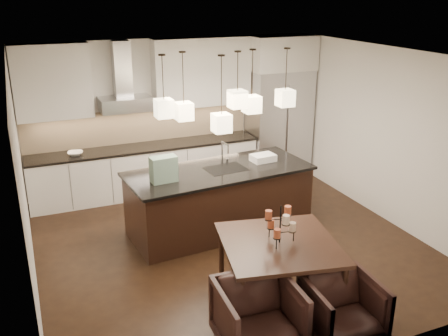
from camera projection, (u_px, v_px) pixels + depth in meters
name	position (u px, v px, depth m)	size (l,w,h in m)	color
floor	(229.00, 244.00, 7.55)	(5.50, 5.50, 0.02)	black
ceiling	(230.00, 55.00, 6.59)	(5.50, 5.50, 0.02)	white
wall_back	(172.00, 113.00, 9.46)	(5.50, 0.02, 2.80)	silver
wall_front	(346.00, 242.00, 4.68)	(5.50, 0.02, 2.80)	silver
wall_left	(21.00, 184.00, 6.07)	(0.02, 5.50, 2.80)	silver
wall_right	(386.00, 135.00, 8.07)	(0.02, 5.50, 2.80)	silver
refrigerator	(278.00, 124.00, 10.01)	(1.20, 0.72, 2.15)	#B7B7BA
fridge_panel	(281.00, 53.00, 9.53)	(1.26, 0.72, 0.65)	silver
lower_cabinets	(147.00, 171.00, 9.28)	(4.21, 0.62, 0.88)	silver
countertop	(145.00, 147.00, 9.12)	(4.21, 0.66, 0.04)	black
backsplash	(140.00, 125.00, 9.27)	(4.21, 0.02, 0.63)	#CAB18D
upper_cab_left	(52.00, 82.00, 8.27)	(1.25, 0.35, 1.25)	silver
upper_cab_right	(202.00, 72.00, 9.24)	(1.86, 0.35, 1.25)	silver
hood_canopy	(126.00, 104.00, 8.77)	(0.90, 0.52, 0.24)	#B7B7BA
hood_chimney	(122.00, 69.00, 8.67)	(0.30, 0.28, 0.96)	#B7B7BA
fruit_bowl	(75.00, 153.00, 8.60)	(0.26, 0.26, 0.06)	silver
island_body	(219.00, 201.00, 7.84)	(2.76, 1.10, 0.97)	black
island_top	(219.00, 171.00, 7.67)	(2.85, 1.19, 0.04)	black
faucet	(222.00, 153.00, 7.73)	(0.11, 0.27, 0.42)	silver
tote_bag	(164.00, 169.00, 7.12)	(0.38, 0.20, 0.38)	#154E3B
food_container	(263.00, 158.00, 8.01)	(0.38, 0.27, 0.11)	silver
dining_table	(278.00, 272.00, 6.05)	(1.34, 1.34, 0.80)	black
candelabra	(280.00, 224.00, 5.83)	(0.39, 0.39, 0.47)	black
candle_a	(292.00, 227.00, 5.87)	(0.08, 0.08, 0.11)	beige
candle_b	(271.00, 224.00, 5.95)	(0.08, 0.08, 0.11)	#BE5430
candle_c	(277.00, 233.00, 5.71)	(0.08, 0.08, 0.11)	#AD4E2E
candle_d	(288.00, 210.00, 5.90)	(0.08, 0.08, 0.11)	#BE5430
candle_e	(269.00, 215.00, 5.78)	(0.08, 0.08, 0.11)	#AD4E2E
candle_f	(286.00, 220.00, 5.66)	(0.08, 0.08, 0.11)	beige
armchair_left	(258.00, 318.00, 5.23)	(0.82, 0.85, 0.77)	black
armchair_right	(343.00, 310.00, 5.41)	(0.76, 0.78, 0.71)	black
pendant_a	(164.00, 108.00, 7.00)	(0.24, 0.24, 0.26)	beige
pendant_b	(184.00, 111.00, 7.34)	(0.24, 0.24, 0.26)	beige
pendant_c	(237.00, 99.00, 7.35)	(0.24, 0.24, 0.26)	beige
pendant_d	(252.00, 104.00, 7.62)	(0.24, 0.24, 0.26)	beige
pendant_e	(285.00, 98.00, 7.74)	(0.24, 0.24, 0.26)	beige
pendant_f	(221.00, 123.00, 7.02)	(0.24, 0.24, 0.26)	beige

